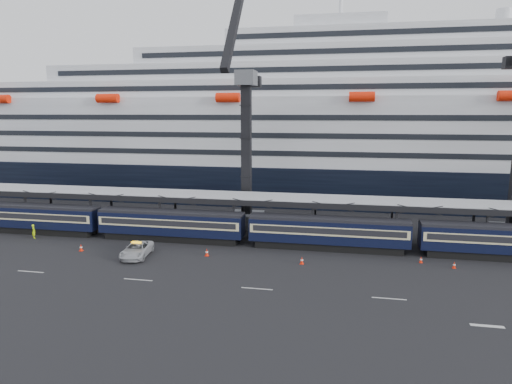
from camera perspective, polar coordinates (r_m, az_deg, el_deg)
ground at (r=47.23m, az=18.34°, el=-10.85°), size 260.00×260.00×0.00m
train at (r=55.72m, az=12.45°, el=-5.02°), size 133.05×3.00×4.05m
canopy at (r=59.25m, az=16.98°, el=-1.30°), size 130.00×6.25×5.53m
cruise_ship at (r=90.09m, az=14.53°, el=7.07°), size 214.09×28.84×34.00m
crane_dark_near at (r=64.11m, az=-1.29°, el=5.97°), size 4.50×17.75×35.08m
pickup_truck at (r=54.42m, az=-14.68°, el=-7.00°), size 3.47×6.14×1.62m
worker at (r=66.87m, az=-26.03°, el=-4.43°), size 0.81×0.77×1.86m
traffic_cone_a at (r=58.72m, az=-21.03°, el=-6.49°), size 0.43×0.43×0.86m
traffic_cone_b at (r=53.31m, az=-6.17°, el=-7.50°), size 0.43×0.43×0.87m
traffic_cone_c at (r=50.57m, az=5.76°, el=-8.49°), size 0.42×0.42×0.84m
traffic_cone_d at (r=53.89m, az=19.93°, el=-7.96°), size 0.35×0.35×0.71m
traffic_cone_e at (r=53.36m, az=23.54°, el=-8.36°), size 0.37×0.37×0.73m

